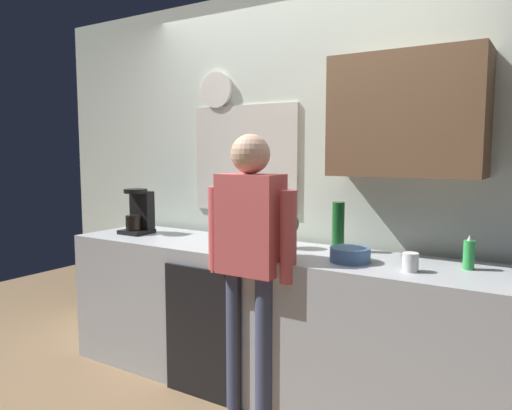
{
  "coord_description": "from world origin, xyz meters",
  "views": [
    {
      "loc": [
        1.46,
        -2.26,
        1.5
      ],
      "look_at": [
        -0.12,
        0.25,
        1.18
      ],
      "focal_mm": 34.24,
      "sensor_mm": 36.0,
      "label": 1
    }
  ],
  "objects_px": {
    "cup_white_mug": "(410,262)",
    "potted_plant": "(287,227)",
    "bottle_red_vinegar": "(285,240)",
    "bottle_green_wine": "(338,227)",
    "dish_soap": "(469,254)",
    "person_at_sink": "(250,251)",
    "coffee_maker": "(139,213)",
    "mixing_bowl": "(350,255)"
  },
  "relations": [
    {
      "from": "bottle_red_vinegar",
      "to": "dish_soap",
      "type": "bearing_deg",
      "value": 17.98
    },
    {
      "from": "bottle_red_vinegar",
      "to": "dish_soap",
      "type": "relative_size",
      "value": 1.22
    },
    {
      "from": "mixing_bowl",
      "to": "potted_plant",
      "type": "relative_size",
      "value": 0.96
    },
    {
      "from": "bottle_green_wine",
      "to": "bottle_red_vinegar",
      "type": "xyz_separation_m",
      "value": [
        -0.16,
        -0.37,
        -0.04
      ]
    },
    {
      "from": "coffee_maker",
      "to": "bottle_red_vinegar",
      "type": "xyz_separation_m",
      "value": [
        1.34,
        -0.21,
        -0.04
      ]
    },
    {
      "from": "coffee_maker",
      "to": "dish_soap",
      "type": "distance_m",
      "value": 2.25
    },
    {
      "from": "coffee_maker",
      "to": "dish_soap",
      "type": "relative_size",
      "value": 1.83
    },
    {
      "from": "bottle_red_vinegar",
      "to": "dish_soap",
      "type": "xyz_separation_m",
      "value": [
        0.91,
        0.3,
        -0.03
      ]
    },
    {
      "from": "cup_white_mug",
      "to": "mixing_bowl",
      "type": "relative_size",
      "value": 0.43
    },
    {
      "from": "coffee_maker",
      "to": "person_at_sink",
      "type": "relative_size",
      "value": 0.21
    },
    {
      "from": "potted_plant",
      "to": "person_at_sink",
      "type": "relative_size",
      "value": 0.14
    },
    {
      "from": "coffee_maker",
      "to": "person_at_sink",
      "type": "distance_m",
      "value": 1.22
    },
    {
      "from": "bottle_red_vinegar",
      "to": "potted_plant",
      "type": "height_order",
      "value": "potted_plant"
    },
    {
      "from": "bottle_green_wine",
      "to": "cup_white_mug",
      "type": "xyz_separation_m",
      "value": [
        0.51,
        -0.28,
        -0.1
      ]
    },
    {
      "from": "bottle_green_wine",
      "to": "potted_plant",
      "type": "xyz_separation_m",
      "value": [
        -0.31,
        -0.08,
        -0.02
      ]
    },
    {
      "from": "coffee_maker",
      "to": "bottle_green_wine",
      "type": "bearing_deg",
      "value": 6.26
    },
    {
      "from": "mixing_bowl",
      "to": "potted_plant",
      "type": "bearing_deg",
      "value": 162.13
    },
    {
      "from": "potted_plant",
      "to": "bottle_green_wine",
      "type": "bearing_deg",
      "value": 15.43
    },
    {
      "from": "coffee_maker",
      "to": "mixing_bowl",
      "type": "height_order",
      "value": "coffee_maker"
    },
    {
      "from": "coffee_maker",
      "to": "potted_plant",
      "type": "relative_size",
      "value": 1.43
    },
    {
      "from": "potted_plant",
      "to": "bottle_red_vinegar",
      "type": "bearing_deg",
      "value": -63.68
    },
    {
      "from": "person_at_sink",
      "to": "bottle_green_wine",
      "type": "bearing_deg",
      "value": 64.67
    },
    {
      "from": "potted_plant",
      "to": "person_at_sink",
      "type": "bearing_deg",
      "value": -93.71
    },
    {
      "from": "bottle_red_vinegar",
      "to": "potted_plant",
      "type": "relative_size",
      "value": 0.96
    },
    {
      "from": "cup_white_mug",
      "to": "person_at_sink",
      "type": "distance_m",
      "value": 0.86
    },
    {
      "from": "potted_plant",
      "to": "mixing_bowl",
      "type": "bearing_deg",
      "value": -17.87
    },
    {
      "from": "cup_white_mug",
      "to": "bottle_green_wine",
      "type": "bearing_deg",
      "value": 150.98
    },
    {
      "from": "dish_soap",
      "to": "person_at_sink",
      "type": "bearing_deg",
      "value": -160.26
    },
    {
      "from": "dish_soap",
      "to": "person_at_sink",
      "type": "relative_size",
      "value": 0.11
    },
    {
      "from": "cup_white_mug",
      "to": "potted_plant",
      "type": "height_order",
      "value": "potted_plant"
    },
    {
      "from": "cup_white_mug",
      "to": "potted_plant",
      "type": "bearing_deg",
      "value": 166.39
    },
    {
      "from": "mixing_bowl",
      "to": "dish_soap",
      "type": "distance_m",
      "value": 0.6
    },
    {
      "from": "cup_white_mug",
      "to": "mixing_bowl",
      "type": "distance_m",
      "value": 0.34
    },
    {
      "from": "bottle_green_wine",
      "to": "cup_white_mug",
      "type": "relative_size",
      "value": 3.16
    },
    {
      "from": "coffee_maker",
      "to": "bottle_green_wine",
      "type": "xyz_separation_m",
      "value": [
        1.5,
        0.17,
        0.0
      ]
    },
    {
      "from": "coffee_maker",
      "to": "person_at_sink",
      "type": "xyz_separation_m",
      "value": [
        1.17,
        -0.3,
        -0.1
      ]
    },
    {
      "from": "bottle_red_vinegar",
      "to": "person_at_sink",
      "type": "height_order",
      "value": "person_at_sink"
    },
    {
      "from": "potted_plant",
      "to": "person_at_sink",
      "type": "distance_m",
      "value": 0.39
    },
    {
      "from": "cup_white_mug",
      "to": "potted_plant",
      "type": "xyz_separation_m",
      "value": [
        -0.81,
        0.2,
        0.08
      ]
    },
    {
      "from": "cup_white_mug",
      "to": "dish_soap",
      "type": "xyz_separation_m",
      "value": [
        0.24,
        0.2,
        0.03
      ]
    },
    {
      "from": "dish_soap",
      "to": "bottle_green_wine",
      "type": "bearing_deg",
      "value": 173.99
    },
    {
      "from": "coffee_maker",
      "to": "dish_soap",
      "type": "xyz_separation_m",
      "value": [
        2.25,
        0.09,
        -0.07
      ]
    }
  ]
}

